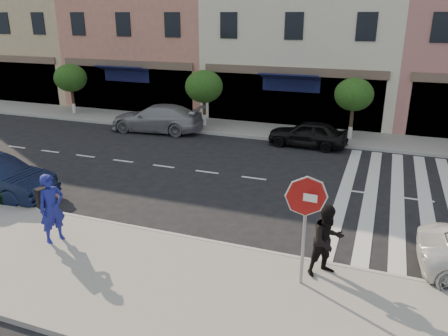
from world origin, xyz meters
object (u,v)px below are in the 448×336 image
walker (327,240)px  car_far_left (157,118)px  photographer (52,208)px  car_far_mid (308,134)px  stop_sign (306,208)px

walker → car_far_left: walker is taller
walker → photographer: bearing=145.7°
walker → car_far_mid: (-2.47, 11.10, -0.40)m
photographer → walker: photographer is taller
stop_sign → walker: 1.30m
stop_sign → car_far_mid: (-2.01, 11.72, -1.44)m
stop_sign → walker: bearing=58.2°
stop_sign → car_far_mid: size_ratio=0.71×
car_far_left → car_far_mid: size_ratio=1.34×
stop_sign → car_far_mid: stop_sign is taller
stop_sign → car_far_left: stop_sign is taller
walker → car_far_left: (-10.72, 11.10, -0.31)m
photographer → walker: (7.27, 0.97, -0.08)m
car_far_mid → photographer: bearing=-19.2°
stop_sign → photographer: bearing=-171.9°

